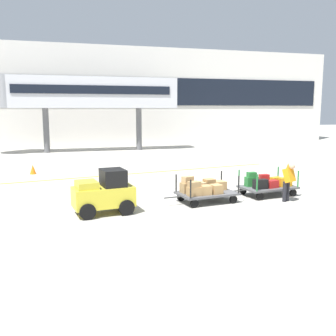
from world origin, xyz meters
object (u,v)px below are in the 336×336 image
(baggage_tug, at_px, (104,193))
(safety_cone_far, at_px, (288,168))
(baggage_handler, at_px, (288,180))
(safety_cone_near, at_px, (33,169))
(baggage_cart_lead, at_px, (204,189))
(baggage_cart_middle, at_px, (267,184))

(baggage_tug, distance_m, safety_cone_far, 12.91)
(baggage_handler, height_order, safety_cone_near, baggage_handler)
(baggage_cart_lead, height_order, baggage_handler, baggage_handler)
(baggage_tug, xyz_separation_m, baggage_handler, (7.28, -0.28, 0.11))
(baggage_tug, height_order, baggage_handler, baggage_tug)
(baggage_cart_lead, bearing_deg, baggage_cart_middle, 6.90)
(baggage_tug, bearing_deg, baggage_cart_lead, 7.93)
(safety_cone_near, relative_size, safety_cone_far, 1.00)
(baggage_handler, bearing_deg, safety_cone_far, 56.35)
(baggage_cart_middle, xyz_separation_m, safety_cone_near, (-10.00, 8.50, -0.21))
(baggage_cart_middle, relative_size, baggage_handler, 1.96)
(baggage_handler, bearing_deg, baggage_cart_lead, 165.54)
(baggage_tug, relative_size, baggage_cart_lead, 0.72)
(baggage_cart_lead, xyz_separation_m, safety_cone_far, (7.43, 5.41, -0.25))
(baggage_tug, xyz_separation_m, safety_cone_near, (-2.95, 9.42, -0.48))
(safety_cone_near, bearing_deg, baggage_handler, -43.48)
(baggage_handler, relative_size, safety_cone_near, 2.84)
(baggage_cart_middle, bearing_deg, baggage_tug, -172.51)
(baggage_cart_middle, distance_m, baggage_handler, 1.29)
(baggage_cart_lead, bearing_deg, safety_cone_near, 128.17)
(safety_cone_far, bearing_deg, baggage_cart_lead, -143.96)
(baggage_cart_lead, distance_m, safety_cone_near, 11.28)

